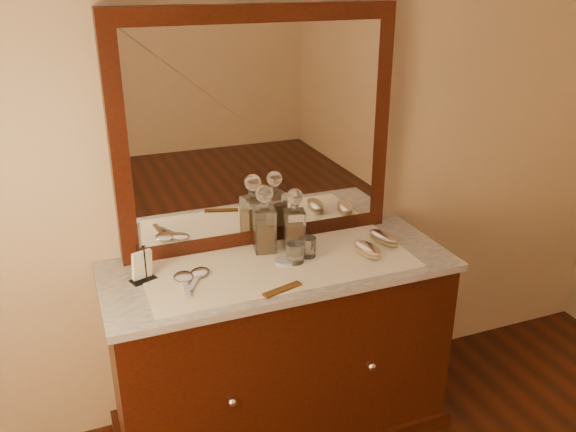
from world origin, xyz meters
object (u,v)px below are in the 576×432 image
object	(u,v)px
brush_far	(384,238)
hand_mirror_outer	(184,279)
napkin_rack	(142,267)
decanter_right	(295,227)
dresser_cabinet	(280,352)
pin_dish	(284,261)
decanter_left	(265,226)
hand_mirror_inner	(199,274)
mirror_frame	(258,131)
brush_near	(367,249)
comb	(282,289)

from	to	relation	value
brush_far	hand_mirror_outer	size ratio (longest dim) A/B	0.83
napkin_rack	decanter_right	xyz separation A→B (m)	(0.65, 0.03, 0.05)
dresser_cabinet	hand_mirror_outer	world-z (taller)	hand_mirror_outer
brush_far	pin_dish	bearing A→B (deg)	-177.06
decanter_left	hand_mirror_inner	xyz separation A→B (m)	(-0.32, -0.12, -0.11)
dresser_cabinet	brush_far	world-z (taller)	brush_far
mirror_frame	hand_mirror_outer	bearing A→B (deg)	-146.92
napkin_rack	brush_far	world-z (taller)	napkin_rack
napkin_rack	decanter_left	xyz separation A→B (m)	(0.53, 0.07, 0.06)
dresser_cabinet	pin_dish	distance (m)	0.45
napkin_rack	brush_near	bearing A→B (deg)	-7.65
dresser_cabinet	brush_near	distance (m)	0.60
dresser_cabinet	hand_mirror_outer	bearing A→B (deg)	-177.99
hand_mirror_inner	comb	bearing A→B (deg)	-40.15
napkin_rack	hand_mirror_inner	xyz separation A→B (m)	(0.21, -0.05, -0.05)
mirror_frame	decanter_right	size ratio (longest dim) A/B	4.27
pin_dish	hand_mirror_outer	world-z (taller)	hand_mirror_outer
brush_near	hand_mirror_outer	bearing A→B (deg)	176.18
brush_far	decanter_left	bearing A→B (deg)	167.03
napkin_rack	brush_near	size ratio (longest dim) A/B	0.85
mirror_frame	comb	world-z (taller)	mirror_frame
pin_dish	brush_near	bearing A→B (deg)	-8.37
brush_far	hand_mirror_outer	bearing A→B (deg)	-178.38
pin_dish	brush_near	distance (m)	0.36
decanter_right	hand_mirror_inner	xyz separation A→B (m)	(-0.44, -0.08, -0.10)
dresser_cabinet	decanter_right	distance (m)	0.57
comb	hand_mirror_inner	distance (m)	0.35
mirror_frame	decanter_right	distance (m)	0.43
mirror_frame	brush_near	xyz separation A→B (m)	(0.37, -0.31, -0.47)
pin_dish	decanter_left	distance (m)	0.18
mirror_frame	brush_near	world-z (taller)	mirror_frame
hand_mirror_outer	hand_mirror_inner	distance (m)	0.06
decanter_right	hand_mirror_inner	bearing A→B (deg)	-169.95
hand_mirror_inner	dresser_cabinet	bearing A→B (deg)	-0.90
pin_dish	napkin_rack	size ratio (longest dim) A/B	0.55
dresser_cabinet	comb	size ratio (longest dim) A/B	8.40
dresser_cabinet	napkin_rack	world-z (taller)	napkin_rack
mirror_frame	hand_mirror_outer	xyz separation A→B (m)	(-0.40, -0.26, -0.49)
decanter_right	brush_far	distance (m)	0.41
decanter_right	dresser_cabinet	bearing A→B (deg)	-140.92
mirror_frame	brush_far	world-z (taller)	mirror_frame
brush_near	dresser_cabinet	bearing A→B (deg)	170.05
dresser_cabinet	decanter_right	bearing A→B (deg)	39.08
decanter_left	decanter_right	xyz separation A→B (m)	(0.12, -0.05, -0.01)
hand_mirror_inner	hand_mirror_outer	bearing A→B (deg)	-162.63
dresser_cabinet	napkin_rack	bearing A→B (deg)	173.94
mirror_frame	decanter_right	world-z (taller)	mirror_frame
decanter_right	brush_far	size ratio (longest dim) A/B	1.59
decanter_left	hand_mirror_outer	world-z (taller)	decanter_left
pin_dish	decanter_left	size ratio (longest dim) A/B	0.27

